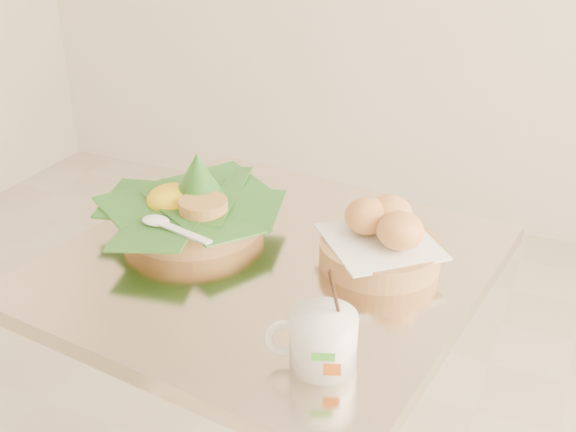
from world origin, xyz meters
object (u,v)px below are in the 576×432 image
at_px(cafe_table, 271,361).
at_px(coffee_mug, 321,339).
at_px(bread_basket, 382,240).
at_px(rice_basket, 191,205).

height_order(cafe_table, coffee_mug, coffee_mug).
bearing_deg(bread_basket, rice_basket, -177.40).
relative_size(cafe_table, rice_basket, 2.34).
height_order(cafe_table, bread_basket, bread_basket).
xyz_separation_m(cafe_table, bread_basket, (0.18, 0.07, 0.26)).
xyz_separation_m(bread_basket, coffee_mug, (0.01, -0.30, -0.00)).
bearing_deg(coffee_mug, bread_basket, 91.43).
height_order(rice_basket, bread_basket, rice_basket).
height_order(cafe_table, rice_basket, rice_basket).
xyz_separation_m(cafe_table, rice_basket, (-0.19, 0.05, 0.27)).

